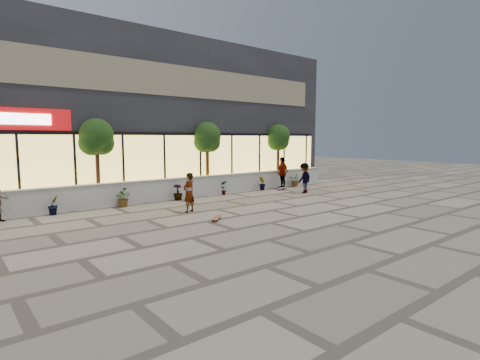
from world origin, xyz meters
TOP-DOWN VIEW (x-y plane):
  - ground at (0.00, 0.00)m, footprint 80.00×80.00m
  - planter_wall at (0.00, 7.00)m, footprint 22.00×0.42m
  - retail_building at (-0.00, 12.49)m, footprint 24.00×9.17m
  - shrub_b at (-5.70, 6.45)m, footprint 0.57×0.57m
  - shrub_c at (-2.90, 6.45)m, footprint 0.68×0.77m
  - shrub_d at (-0.10, 6.45)m, footprint 0.64×0.64m
  - shrub_e at (2.70, 6.45)m, footprint 0.46×0.35m
  - shrub_f at (5.50, 6.45)m, footprint 0.55×0.57m
  - shrub_g at (8.30, 6.45)m, footprint 0.77×0.84m
  - tree_midwest at (-3.50, 7.70)m, footprint 1.60×1.50m
  - tree_mideast at (2.50, 7.70)m, footprint 1.60×1.50m
  - tree_east at (8.00, 7.70)m, footprint 1.60×1.50m
  - skater_center at (-1.25, 3.52)m, footprint 0.69×0.56m
  - skater_right_near at (7.00, 6.30)m, footprint 1.19×0.70m
  - skater_right_far at (6.56, 4.19)m, footprint 1.17×0.79m
  - skateboard_center at (-1.25, 1.58)m, footprint 0.78×0.73m
  - skateboard_right_near at (6.70, 6.20)m, footprint 0.73×0.47m
  - skateboard_right_far at (6.50, 5.86)m, footprint 0.87×0.44m

SIDE VIEW (x-z plane):
  - ground at x=0.00m, z-range 0.00..0.00m
  - skateboard_right_near at x=6.70m, z-range 0.03..0.12m
  - skateboard_right_far at x=6.50m, z-range 0.03..0.14m
  - skateboard_center at x=-1.25m, z-range 0.03..0.14m
  - shrub_b at x=-5.70m, z-range 0.00..0.81m
  - shrub_c at x=-2.90m, z-range 0.00..0.81m
  - shrub_d at x=-0.10m, z-range 0.00..0.81m
  - shrub_e at x=2.70m, z-range 0.00..0.81m
  - shrub_f at x=5.50m, z-range 0.00..0.81m
  - shrub_g at x=8.30m, z-range 0.00..0.81m
  - planter_wall at x=0.00m, z-range 0.00..1.04m
  - skater_center at x=-1.25m, z-range 0.00..1.63m
  - skater_right_far at x=6.56m, z-range 0.00..1.67m
  - skater_right_near at x=7.00m, z-range 0.00..1.91m
  - tree_midwest at x=-3.50m, z-range 1.03..4.94m
  - tree_mideast at x=2.50m, z-range 1.03..4.94m
  - tree_east at x=8.00m, z-range 1.03..4.94m
  - retail_building at x=0.00m, z-range 0.00..8.50m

